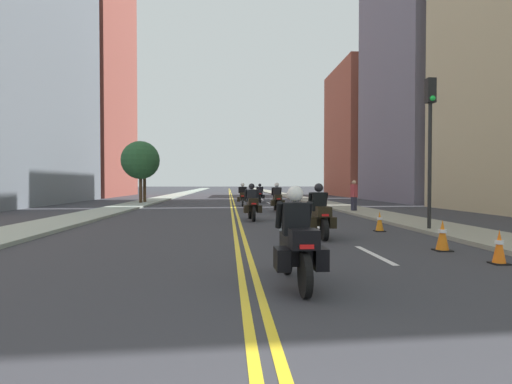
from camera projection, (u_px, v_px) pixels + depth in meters
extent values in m
plane|color=#323339|center=(231.00, 196.00, 48.78)|extent=(264.00, 264.00, 0.00)
cube|color=#96A295|center=(172.00, 196.00, 48.30)|extent=(2.27, 144.00, 0.12)
cube|color=gray|center=(288.00, 196.00, 49.27)|extent=(2.27, 144.00, 0.12)
cube|color=yellow|center=(230.00, 196.00, 48.77)|extent=(0.12, 132.00, 0.01)
cube|color=yellow|center=(232.00, 196.00, 48.79)|extent=(0.12, 132.00, 0.01)
cube|color=silver|center=(374.00, 255.00, 9.09)|extent=(0.14, 2.40, 0.01)
cube|color=silver|center=(316.00, 226.00, 15.08)|extent=(0.14, 2.40, 0.01)
cube|color=silver|center=(291.00, 214.00, 21.06)|extent=(0.14, 2.40, 0.01)
cube|color=silver|center=(277.00, 207.00, 27.04)|extent=(0.14, 2.40, 0.01)
cube|color=silver|center=(268.00, 203.00, 33.03)|extent=(0.14, 2.40, 0.01)
cube|color=silver|center=(262.00, 200.00, 39.01)|extent=(0.14, 2.40, 0.01)
cube|color=silver|center=(258.00, 197.00, 45.00)|extent=(0.14, 2.40, 0.01)
cube|color=silver|center=(254.00, 196.00, 50.98)|extent=(0.14, 2.40, 0.01)
cube|color=silver|center=(251.00, 194.00, 56.96)|extent=(0.14, 2.40, 0.01)
cube|color=slate|center=(14.00, 54.00, 30.81)|extent=(7.15, 18.30, 22.84)
cube|color=slate|center=(428.00, 35.00, 35.44)|extent=(8.32, 12.67, 29.18)
cube|color=#2D3847|center=(473.00, 119.00, 35.89)|extent=(0.04, 10.64, 0.90)
cube|color=#2D3847|center=(474.00, 58.00, 35.77)|extent=(0.04, 10.64, 0.90)
cube|color=#98483D|center=(83.00, 67.00, 48.72)|extent=(9.54, 15.40, 31.16)
cube|color=#2D3847|center=(42.00, 132.00, 48.57)|extent=(0.04, 12.94, 0.90)
cube|color=#2D3847|center=(41.00, 60.00, 48.37)|extent=(0.04, 12.94, 0.90)
cube|color=#964A38|center=(374.00, 132.00, 50.64)|extent=(9.66, 12.29, 15.97)
cube|color=#2D3847|center=(411.00, 164.00, 51.06)|extent=(0.04, 10.32, 0.90)
cube|color=#2D3847|center=(411.00, 129.00, 50.96)|extent=(0.04, 10.32, 0.90)
cube|color=#2D3847|center=(411.00, 94.00, 50.86)|extent=(0.04, 10.32, 0.90)
cylinder|color=black|center=(287.00, 256.00, 7.19)|extent=(0.12, 0.64, 0.64)
cylinder|color=black|center=(305.00, 275.00, 5.69)|extent=(0.12, 0.64, 0.64)
cube|color=silver|center=(287.00, 237.00, 7.18)|extent=(0.15, 0.32, 0.04)
cube|color=black|center=(295.00, 247.00, 6.43)|extent=(0.35, 1.16, 0.40)
cube|color=black|center=(304.00, 239.00, 5.75)|extent=(0.41, 0.37, 0.28)
cube|color=red|center=(307.00, 247.00, 5.57)|extent=(0.20, 0.03, 0.06)
cube|color=black|center=(282.00, 259.00, 5.96)|extent=(0.21, 0.44, 0.32)
cube|color=black|center=(319.00, 258.00, 6.01)|extent=(0.21, 0.44, 0.32)
cube|color=#B2C1CC|center=(290.00, 220.00, 6.91)|extent=(0.36, 0.13, 0.36)
cube|color=black|center=(296.00, 219.00, 6.37)|extent=(0.41, 0.27, 0.51)
cylinder|color=black|center=(279.00, 215.00, 6.50)|extent=(0.11, 0.28, 0.45)
cylinder|color=black|center=(308.00, 215.00, 6.54)|extent=(0.11, 0.28, 0.45)
sphere|color=white|center=(295.00, 194.00, 6.40)|extent=(0.26, 0.26, 0.26)
cylinder|color=black|center=(313.00, 224.00, 12.81)|extent=(0.14, 0.62, 0.62)
cylinder|color=black|center=(324.00, 230.00, 11.27)|extent=(0.14, 0.62, 0.62)
cube|color=silver|center=(313.00, 214.00, 12.80)|extent=(0.14, 0.32, 0.04)
cube|color=black|center=(318.00, 217.00, 12.03)|extent=(0.33, 1.17, 0.40)
cube|color=black|center=(324.00, 212.00, 11.33)|extent=(0.40, 0.36, 0.28)
cube|color=red|center=(325.00, 215.00, 11.15)|extent=(0.20, 0.03, 0.06)
cube|color=black|center=(312.00, 222.00, 11.56)|extent=(0.20, 0.44, 0.32)
cube|color=black|center=(332.00, 222.00, 11.59)|extent=(0.20, 0.44, 0.32)
cube|color=#B2C1CC|center=(315.00, 204.00, 12.52)|extent=(0.36, 0.13, 0.36)
cube|color=black|center=(319.00, 202.00, 11.97)|extent=(0.40, 0.26, 0.55)
cylinder|color=black|center=(310.00, 200.00, 12.10)|extent=(0.10, 0.28, 0.45)
cylinder|color=black|center=(326.00, 200.00, 12.13)|extent=(0.10, 0.28, 0.45)
sphere|color=black|center=(319.00, 188.00, 11.99)|extent=(0.26, 0.26, 0.26)
cylinder|color=black|center=(250.00, 211.00, 18.33)|extent=(0.14, 0.68, 0.67)
cylinder|color=black|center=(254.00, 214.00, 16.86)|extent=(0.14, 0.68, 0.67)
cube|color=silver|center=(250.00, 203.00, 18.32)|extent=(0.16, 0.33, 0.04)
cube|color=black|center=(252.00, 206.00, 17.59)|extent=(0.38, 1.14, 0.40)
cube|color=black|center=(253.00, 202.00, 16.92)|extent=(0.42, 0.38, 0.28)
cube|color=red|center=(254.00, 204.00, 16.73)|extent=(0.20, 0.04, 0.06)
cube|color=black|center=(246.00, 209.00, 17.11)|extent=(0.22, 0.45, 0.32)
cube|color=black|center=(259.00, 209.00, 17.18)|extent=(0.22, 0.45, 0.32)
cube|color=#B2C1CC|center=(250.00, 197.00, 18.05)|extent=(0.37, 0.14, 0.36)
cube|color=black|center=(252.00, 195.00, 17.53)|extent=(0.41, 0.28, 0.52)
cylinder|color=black|center=(246.00, 194.00, 17.65)|extent=(0.11, 0.29, 0.45)
cylinder|color=black|center=(257.00, 194.00, 17.71)|extent=(0.11, 0.29, 0.45)
sphere|color=black|center=(252.00, 186.00, 17.55)|extent=(0.26, 0.26, 0.26)
cylinder|color=black|center=(275.00, 205.00, 23.81)|extent=(0.12, 0.65, 0.65)
cylinder|color=black|center=(278.00, 206.00, 22.22)|extent=(0.12, 0.65, 0.65)
cube|color=silver|center=(275.00, 199.00, 23.80)|extent=(0.14, 0.32, 0.04)
cube|color=black|center=(277.00, 201.00, 23.01)|extent=(0.33, 1.21, 0.40)
cube|color=black|center=(278.00, 197.00, 22.29)|extent=(0.40, 0.36, 0.28)
cube|color=red|center=(279.00, 199.00, 22.10)|extent=(0.20, 0.03, 0.06)
cube|color=black|center=(273.00, 203.00, 22.52)|extent=(0.20, 0.44, 0.32)
cube|color=black|center=(283.00, 203.00, 22.56)|extent=(0.20, 0.44, 0.32)
cube|color=#B2C1CC|center=(276.00, 194.00, 23.51)|extent=(0.36, 0.12, 0.36)
cube|color=black|center=(277.00, 192.00, 22.95)|extent=(0.40, 0.26, 0.57)
cylinder|color=black|center=(272.00, 191.00, 23.08)|extent=(0.10, 0.28, 0.45)
cylinder|color=black|center=(281.00, 191.00, 23.12)|extent=(0.10, 0.28, 0.45)
sphere|color=white|center=(277.00, 185.00, 22.97)|extent=(0.26, 0.26, 0.26)
cylinder|color=black|center=(243.00, 201.00, 28.94)|extent=(0.14, 0.63, 0.63)
cylinder|color=black|center=(243.00, 202.00, 27.42)|extent=(0.14, 0.63, 0.63)
cube|color=silver|center=(243.00, 196.00, 28.93)|extent=(0.15, 0.32, 0.04)
cube|color=black|center=(243.00, 198.00, 28.17)|extent=(0.36, 1.17, 0.40)
cube|color=black|center=(243.00, 195.00, 27.48)|extent=(0.41, 0.37, 0.28)
cube|color=red|center=(243.00, 196.00, 27.29)|extent=(0.20, 0.04, 0.06)
cube|color=black|center=(239.00, 199.00, 27.71)|extent=(0.21, 0.45, 0.32)
cube|color=black|center=(247.00, 199.00, 27.73)|extent=(0.21, 0.45, 0.32)
cube|color=#B2C1CC|center=(243.00, 192.00, 28.65)|extent=(0.36, 0.13, 0.36)
cube|color=black|center=(243.00, 191.00, 28.11)|extent=(0.41, 0.27, 0.56)
cylinder|color=black|center=(239.00, 190.00, 28.25)|extent=(0.11, 0.28, 0.45)
cylinder|color=black|center=(246.00, 190.00, 28.27)|extent=(0.11, 0.28, 0.45)
sphere|color=white|center=(243.00, 185.00, 28.13)|extent=(0.26, 0.26, 0.26)
cylinder|color=black|center=(259.00, 198.00, 34.24)|extent=(0.15, 0.65, 0.64)
cylinder|color=black|center=(260.00, 199.00, 32.79)|extent=(0.15, 0.65, 0.64)
cube|color=silver|center=(259.00, 194.00, 34.23)|extent=(0.15, 0.32, 0.04)
cube|color=black|center=(260.00, 195.00, 33.51)|extent=(0.36, 1.11, 0.40)
cube|color=black|center=(260.00, 193.00, 32.85)|extent=(0.41, 0.37, 0.28)
cube|color=red|center=(260.00, 194.00, 32.66)|extent=(0.20, 0.04, 0.06)
cube|color=black|center=(257.00, 197.00, 33.06)|extent=(0.22, 0.45, 0.32)
cube|color=black|center=(263.00, 197.00, 33.08)|extent=(0.22, 0.45, 0.32)
cube|color=#B2C1CC|center=(260.00, 190.00, 33.96)|extent=(0.36, 0.14, 0.36)
cube|color=black|center=(260.00, 190.00, 33.45)|extent=(0.41, 0.27, 0.50)
cylinder|color=black|center=(257.00, 189.00, 33.59)|extent=(0.11, 0.28, 0.45)
cylinder|color=black|center=(263.00, 189.00, 33.60)|extent=(0.11, 0.28, 0.45)
sphere|color=black|center=(260.00, 185.00, 33.47)|extent=(0.26, 0.26, 0.26)
cube|color=black|center=(499.00, 263.00, 8.05)|extent=(0.31, 0.31, 0.03)
cone|color=orange|center=(499.00, 246.00, 8.05)|extent=(0.25, 0.25, 0.66)
cylinder|color=white|center=(499.00, 242.00, 8.04)|extent=(0.17, 0.17, 0.08)
cube|color=black|center=(442.00, 250.00, 9.63)|extent=(0.37, 0.37, 0.03)
cone|color=orange|center=(442.00, 235.00, 9.62)|extent=(0.30, 0.30, 0.71)
cylinder|color=white|center=(442.00, 231.00, 9.62)|extent=(0.20, 0.20, 0.08)
cube|color=black|center=(380.00, 231.00, 13.49)|extent=(0.33, 0.33, 0.03)
cone|color=orange|center=(380.00, 221.00, 13.48)|extent=(0.26, 0.26, 0.65)
cylinder|color=white|center=(380.00, 218.00, 13.48)|extent=(0.18, 0.18, 0.08)
cylinder|color=black|center=(430.00, 167.00, 13.29)|extent=(0.12, 0.12, 4.29)
cube|color=black|center=(430.00, 91.00, 13.23)|extent=(0.28, 0.28, 0.80)
sphere|color=green|center=(433.00, 98.00, 13.09)|extent=(0.18, 0.18, 0.18)
cube|color=#262736|center=(354.00, 205.00, 21.96)|extent=(0.28, 0.33, 0.85)
cube|color=#AA373D|center=(354.00, 191.00, 21.94)|extent=(0.32, 0.41, 0.68)
sphere|color=tan|center=(354.00, 182.00, 21.93)|extent=(0.22, 0.22, 0.22)
cylinder|color=#493422|center=(141.00, 189.00, 30.89)|extent=(0.24, 0.24, 2.35)
sphere|color=#295B32|center=(140.00, 160.00, 30.84)|extent=(2.91, 2.91, 2.91)
cylinder|color=#4D3621|center=(145.00, 186.00, 32.20)|extent=(0.24, 0.24, 2.67)
sphere|color=#286629|center=(144.00, 160.00, 32.15)|extent=(2.27, 2.27, 2.27)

